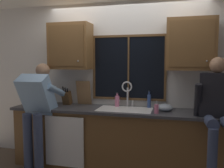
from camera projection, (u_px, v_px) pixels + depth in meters
back_wall at (126, 83)px, 3.84m from camera, size 5.68×0.12×2.55m
window_glass at (129, 68)px, 3.73m from camera, size 1.10×0.02×0.95m
window_frame_top at (129, 36)px, 3.68m from camera, size 1.17×0.02×0.04m
window_frame_bottom at (128, 99)px, 3.77m from camera, size 1.17×0.02×0.04m
window_frame_left at (94, 67)px, 3.87m from camera, size 0.03×0.02×0.95m
window_frame_right at (166, 68)px, 3.58m from camera, size 0.03×0.02×0.95m
window_mullion_center at (128, 68)px, 3.72m from camera, size 0.02×0.02×0.95m
lower_cabinet_run at (121, 140)px, 3.58m from camera, size 3.28×0.58×0.88m
countertop at (121, 111)px, 3.52m from camera, size 3.34×0.62×0.04m
dishwasher_front at (64, 142)px, 3.47m from camera, size 0.60×0.02×0.74m
upper_cabinet_left at (70, 46)px, 3.77m from camera, size 0.66×0.36×0.72m
upper_cabinet_right at (191, 44)px, 3.32m from camera, size 0.66×0.36×0.72m
sink at (125, 116)px, 3.52m from camera, size 0.80×0.46×0.21m
faucet at (128, 91)px, 3.66m from camera, size 0.18×0.09×0.40m
person_standing at (37, 106)px, 3.50m from camera, size 0.53×0.67×1.59m
person_sitting_on_counter at (218, 104)px, 2.93m from camera, size 0.54×0.62×1.26m
knife_block at (67, 98)px, 3.88m from camera, size 0.12×0.18×0.32m
cutting_board at (84, 93)px, 3.87m from camera, size 0.24×0.10×0.39m
mixing_bowl at (165, 108)px, 3.38m from camera, size 0.22×0.22×0.11m
soap_dispenser at (156, 109)px, 3.22m from camera, size 0.06×0.07×0.18m
bottle_green_glass at (117, 101)px, 3.72m from camera, size 0.07×0.07×0.22m
bottle_tall_clear at (149, 101)px, 3.62m from camera, size 0.06×0.06×0.26m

